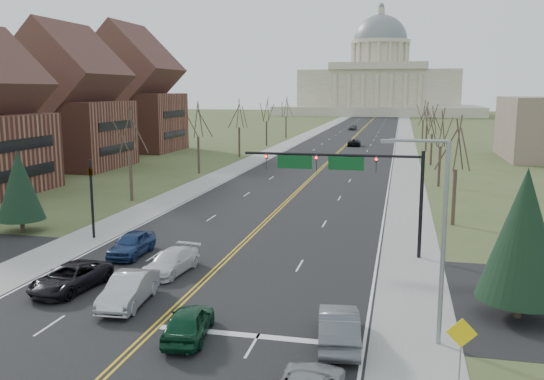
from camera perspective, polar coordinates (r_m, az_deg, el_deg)
The scene contains 36 objects.
ground at distance 29.48m, azimuth -10.63°, elevation -12.42°, with size 600.00×600.00×0.00m, color #425329.
road at distance 135.88m, azimuth 8.01°, elevation 5.09°, with size 20.00×380.00×0.01m, color black.
cross_road at distance 34.71m, azimuth -6.68°, elevation -8.84°, with size 120.00×14.00×0.01m, color black.
sidewalk_left at distance 137.38m, azimuth 2.99°, elevation 5.23°, with size 4.00×380.00×0.03m, color gray.
sidewalk_right at distance 135.43m, azimuth 13.09°, elevation 4.92°, with size 4.00×380.00×0.03m, color gray.
center_line at distance 135.88m, azimuth 8.01°, elevation 5.09°, with size 0.42×380.00×0.01m, color gold.
edge_line_left at distance 137.03m, azimuth 3.90°, elevation 5.21°, with size 0.15×380.00×0.01m, color silver.
edge_line_right at distance 135.43m, azimuth 12.15°, elevation 4.95°, with size 0.15×380.00×0.01m, color silver.
stop_bar at distance 27.10m, azimuth -1.42°, elevation -14.28°, with size 9.50×0.50×0.01m, color silver.
capitol at distance 275.13m, azimuth 10.55°, elevation 10.35°, with size 90.00×60.00×50.00m.
signal_mast at distance 39.01m, azimuth 7.25°, elevation 1.92°, with size 12.12×0.44×7.20m.
signal_left at distance 45.21m, azimuth -17.46°, elevation 0.01°, with size 0.32×0.36×6.00m.
street_light at distance 25.71m, azimuth 16.11°, elevation -3.73°, with size 2.90×0.25×9.07m.
warn_sign at distance 22.97m, azimuth 18.24°, elevation -13.94°, with size 1.13×0.07×2.87m.
tree_r_0 at distance 49.38m, azimuth 17.83°, elevation 4.11°, with size 3.74×3.74×8.50m.
tree_l_0 at distance 59.41m, azimuth -13.98°, elevation 5.56°, with size 3.96×3.96×9.00m.
tree_r_1 at distance 69.27m, azimuth 16.41°, elevation 5.70°, with size 3.74×3.74×8.50m.
tree_l_1 at distance 77.77m, azimuth -7.36°, elevation 6.72°, with size 3.96×3.96×9.00m.
tree_r_2 at distance 89.20m, azimuth 15.63°, elevation 6.58°, with size 3.74×3.74×8.50m.
tree_l_2 at distance 96.78m, azimuth -3.28°, elevation 7.39°, with size 3.96×3.96×9.00m.
tree_r_3 at distance 109.16m, azimuth 15.12°, elevation 7.14°, with size 3.74×3.74×8.50m.
tree_l_3 at distance 116.13m, azimuth -0.55°, elevation 7.82°, with size 3.96×3.96×9.00m.
tree_r_4 at distance 129.13m, azimuth 14.78°, elevation 7.53°, with size 3.74×3.74×8.50m.
tree_l_4 at distance 135.67m, azimuth 1.40°, elevation 8.11°, with size 3.96×3.96×9.00m.
conifer_r at distance 30.36m, azimuth 23.66°, elevation -4.03°, with size 4.20×4.20×7.50m.
conifer_l at distance 49.17m, azimuth -23.74°, elevation 0.42°, with size 3.64×3.64×6.50m.
bldg_left_mid at distance 88.56m, azimuth -19.60°, elevation 7.65°, with size 15.10×14.28×20.75m.
bldg_left_far at distance 110.48m, azimuth -13.84°, elevation 8.78°, with size 17.10×14.28×23.25m.
car_nb_inner_lead at distance 26.91m, azimuth -8.27°, elevation -12.83°, with size 1.77×4.40×1.50m, color #0D3A22.
car_nb_outer_lead at distance 26.16m, azimuth 6.63°, elevation -13.30°, with size 1.74×5.00×1.65m, color #54575C.
car_sb_inner_lead at distance 31.37m, azimuth -14.01°, elevation -9.55°, with size 1.73×4.96×1.63m, color #A9ACB1.
car_sb_outer_lead at distance 34.50m, azimuth -19.32°, elevation -8.17°, with size 2.43×5.27×1.47m, color black.
car_sb_inner_second at distance 36.11m, azimuth -9.93°, elevation -7.00°, with size 1.96×4.83×1.40m, color silver.
car_sb_outer_second at distance 40.27m, azimuth -13.73°, elevation -5.21°, with size 1.91×4.76×1.62m, color navy.
car_far_nb at distance 117.19m, azimuth 8.13°, elevation 4.70°, with size 2.45×5.30×1.47m, color black.
car_far_sb at distance 164.50m, azimuth 8.00°, elevation 6.18°, with size 1.83×4.54×1.55m, color #414447.
Camera 1 is at (11.06, -24.97, 11.10)m, focal length 38.00 mm.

